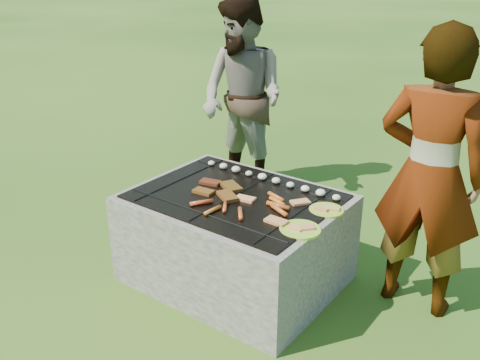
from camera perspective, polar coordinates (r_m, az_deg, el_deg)
The scene contains 10 objects.
lawn at distance 3.68m, azimuth -0.47°, elevation -10.35°, with size 60.00×60.00×0.00m, color #1F4711.
fire_pit at distance 3.53m, azimuth -0.49°, elevation -6.52°, with size 1.30×1.00×0.62m.
mushrooms at distance 3.58m, azimuth 3.31°, elevation 0.10°, with size 1.05×0.06×0.04m.
pork_slabs at distance 3.44m, azimuth -2.00°, elevation -1.02°, with size 0.40×0.29×0.02m.
sausages at distance 3.21m, azimuth 1.20°, elevation -2.77°, with size 0.56×0.48×0.03m.
bread_on_grate at distance 3.20m, azimuth 3.50°, elevation -2.98°, with size 0.45×0.40×0.02m.
plate_far at distance 3.24m, azimuth 9.21°, elevation -3.17°, with size 0.26×0.26×0.03m.
plate_near at distance 3.00m, azimuth 6.44°, elevation -5.26°, with size 0.29×0.29×0.03m.
cook at distance 3.23m, azimuth 19.60°, elevation 0.49°, with size 0.62×0.41×1.71m, color gray.
bystander at distance 4.69m, azimuth 0.28°, elevation 8.60°, with size 0.83×0.65×1.71m, color gray.
Camera 1 is at (1.85, -2.45, 2.02)m, focal length 40.00 mm.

